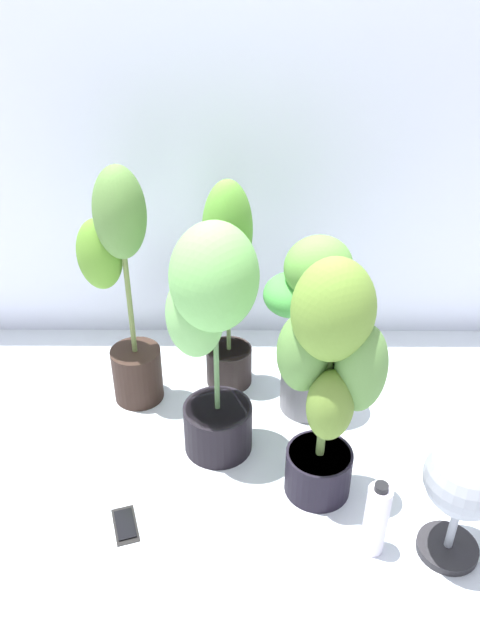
% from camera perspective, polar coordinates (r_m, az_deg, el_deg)
% --- Properties ---
extents(ground_plane, '(8.00, 8.00, 0.00)m').
position_cam_1_polar(ground_plane, '(2.21, -1.76, -13.24)').
color(ground_plane, silver).
rests_on(ground_plane, ground).
extents(mylar_back_wall, '(3.20, 0.01, 2.00)m').
position_cam_1_polar(mylar_back_wall, '(2.47, -1.52, 18.89)').
color(mylar_back_wall, silver).
rests_on(mylar_back_wall, ground).
extents(potted_plant_back_right, '(0.36, 0.28, 0.71)m').
position_cam_1_polar(potted_plant_back_right, '(2.24, 6.25, -0.09)').
color(potted_plant_back_right, gray).
rests_on(potted_plant_back_right, ground).
extents(potted_plant_front_right, '(0.36, 0.28, 0.85)m').
position_cam_1_polar(potted_plant_front_right, '(1.84, 8.08, -4.69)').
color(potted_plant_front_right, black).
rests_on(potted_plant_front_right, ground).
extents(potted_plant_back_center, '(0.30, 0.23, 0.85)m').
position_cam_1_polar(potted_plant_back_center, '(2.31, -1.81, 4.05)').
color(potted_plant_back_center, black).
rests_on(potted_plant_back_center, ground).
extents(potted_plant_center, '(0.39, 0.38, 0.86)m').
position_cam_1_polar(potted_plant_center, '(1.97, -2.64, -0.37)').
color(potted_plant_center, black).
rests_on(potted_plant_center, ground).
extents(potted_plant_back_left, '(0.31, 0.25, 0.93)m').
position_cam_1_polar(potted_plant_back_left, '(2.25, -10.67, 3.36)').
color(potted_plant_back_left, '#2E1F18').
rests_on(potted_plant_back_left, ground).
extents(cell_phone, '(0.11, 0.16, 0.01)m').
position_cam_1_polar(cell_phone, '(2.08, -10.32, -17.73)').
color(cell_phone, black).
rests_on(cell_phone, ground).
extents(floor_fan, '(0.27, 0.27, 0.42)m').
position_cam_1_polar(floor_fan, '(1.88, 19.68, -13.64)').
color(floor_fan, '#252427').
rests_on(floor_fan, ground).
extents(nutrient_bottle, '(0.07, 0.07, 0.27)m').
position_cam_1_polar(nutrient_bottle, '(1.94, 12.18, -17.18)').
color(nutrient_bottle, white).
rests_on(nutrient_bottle, ground).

